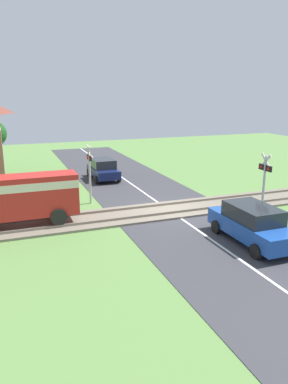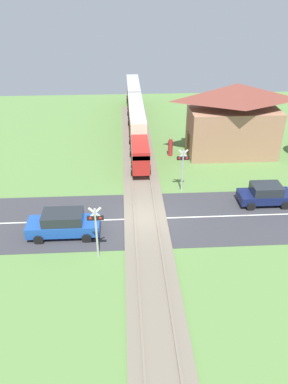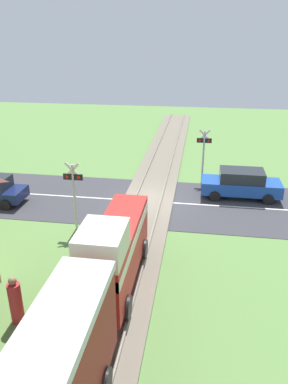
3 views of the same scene
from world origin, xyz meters
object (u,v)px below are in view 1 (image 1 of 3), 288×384
Objects in this scene: car_near_crossing at (252,224)px; car_far_side at (103,169)px; crossing_signal_west_approach at (264,178)px; crossing_signal_east_approach at (89,167)px.

car_far_side is (13.56, 2.88, -0.06)m from car_near_crossing.
crossing_signal_west_approach is (-11.38, -5.07, 1.35)m from car_far_side.
car_far_side is 6.11m from crossing_signal_east_approach.
car_far_side is 12.54m from crossing_signal_west_approach.
car_near_crossing is at bearing -147.66° from crossing_signal_east_approach.
car_near_crossing is 1.32× the size of crossing_signal_east_approach.
car_far_side is at bearing 24.02° from crossing_signal_west_approach.
car_far_side is 1.10× the size of crossing_signal_west_approach.
crossing_signal_west_approach is 9.32m from crossing_signal_east_approach.
crossing_signal_east_approach is (8.01, 5.07, 1.30)m from car_near_crossing.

